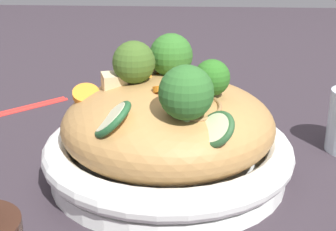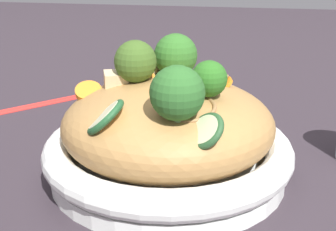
% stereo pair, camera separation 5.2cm
% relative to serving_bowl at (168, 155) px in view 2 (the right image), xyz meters
% --- Properties ---
extents(ground_plane, '(3.00, 3.00, 0.00)m').
position_rel_serving_bowl_xyz_m(ground_plane, '(0.00, 0.00, -0.03)').
color(ground_plane, '#312930').
extents(serving_bowl, '(0.28, 0.28, 0.05)m').
position_rel_serving_bowl_xyz_m(serving_bowl, '(0.00, 0.00, 0.00)').
color(serving_bowl, white).
rests_on(serving_bowl, ground_plane).
extents(noodle_heap, '(0.24, 0.24, 0.10)m').
position_rel_serving_bowl_xyz_m(noodle_heap, '(0.00, -0.00, 0.04)').
color(noodle_heap, '#AB7D46').
rests_on(noodle_heap, serving_bowl).
extents(broccoli_florets, '(0.14, 0.19, 0.07)m').
position_rel_serving_bowl_xyz_m(broccoli_florets, '(0.00, -0.01, 0.10)').
color(broccoli_florets, '#97B56B').
rests_on(broccoli_florets, serving_bowl).
extents(carrot_coins, '(0.18, 0.12, 0.03)m').
position_rel_serving_bowl_xyz_m(carrot_coins, '(-0.03, 0.01, 0.08)').
color(carrot_coins, orange).
rests_on(carrot_coins, serving_bowl).
extents(zucchini_slices, '(0.17, 0.21, 0.05)m').
position_rel_serving_bowl_xyz_m(zucchini_slices, '(-0.02, -0.02, 0.07)').
color(zucchini_slices, beige).
rests_on(zucchini_slices, serving_bowl).
extents(chicken_chunks, '(0.06, 0.09, 0.03)m').
position_rel_serving_bowl_xyz_m(chicken_chunks, '(-0.04, 0.04, 0.08)').
color(chicken_chunks, '#C4B388').
rests_on(chicken_chunks, serving_bowl).
extents(chopsticks_pair, '(0.16, 0.17, 0.01)m').
position_rel_serving_bowl_xyz_m(chopsticks_pair, '(-0.27, 0.19, -0.02)').
color(chopsticks_pair, red).
rests_on(chopsticks_pair, ground_plane).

